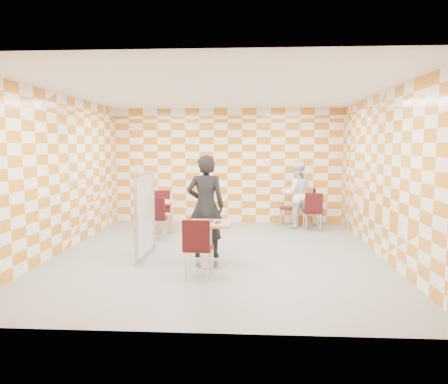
% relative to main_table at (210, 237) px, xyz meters
% --- Properties ---
extents(room_shell, '(7.00, 7.00, 7.00)m').
position_rel_main_table_xyz_m(room_shell, '(0.08, 1.40, 0.99)').
color(room_shell, gray).
rests_on(room_shell, ground).
extents(main_table, '(0.70, 0.70, 0.75)m').
position_rel_main_table_xyz_m(main_table, '(0.00, 0.00, 0.00)').
color(main_table, tan).
rests_on(main_table, ground).
extents(second_table, '(0.70, 0.70, 0.75)m').
position_rel_main_table_xyz_m(second_table, '(2.14, 3.91, 0.00)').
color(second_table, tan).
rests_on(second_table, ground).
extents(empty_table, '(0.70, 0.70, 0.75)m').
position_rel_main_table_xyz_m(empty_table, '(-1.43, 2.77, 0.00)').
color(empty_table, tan).
rests_on(empty_table, ground).
extents(chair_main_front, '(0.45, 0.46, 0.92)m').
position_rel_main_table_xyz_m(chair_main_front, '(-0.12, -0.71, 0.04)').
color(chair_main_front, '#390B0F').
rests_on(chair_main_front, ground).
extents(chair_second_front, '(0.43, 0.44, 0.92)m').
position_rel_main_table_xyz_m(chair_second_front, '(2.16, 3.17, 0.04)').
color(chair_second_front, '#390B0F').
rests_on(chair_second_front, ground).
extents(chair_second_side, '(0.48, 0.47, 0.92)m').
position_rel_main_table_xyz_m(chair_second_side, '(1.73, 3.90, 0.04)').
color(chair_second_side, '#390B0F').
rests_on(chair_second_side, ground).
extents(chair_empty_near, '(0.43, 0.44, 0.92)m').
position_rel_main_table_xyz_m(chair_empty_near, '(-1.34, 2.01, 0.04)').
color(chair_empty_near, '#390B0F').
rests_on(chair_empty_near, ground).
extents(chair_empty_far, '(0.50, 0.51, 0.92)m').
position_rel_main_table_xyz_m(chair_empty_far, '(-1.50, 3.38, 0.04)').
color(chair_empty_far, '#390B0F').
rests_on(chair_empty_far, ground).
extents(partition, '(0.08, 1.38, 1.55)m').
position_rel_main_table_xyz_m(partition, '(-1.23, 0.56, 0.28)').
color(partition, white).
rests_on(partition, ground).
extents(man_dark, '(0.70, 0.47, 1.87)m').
position_rel_main_table_xyz_m(man_dark, '(-0.13, 0.65, 0.42)').
color(man_dark, black).
rests_on(man_dark, ground).
extents(man_white, '(0.91, 0.76, 1.66)m').
position_rel_main_table_xyz_m(man_white, '(1.83, 3.66, 0.32)').
color(man_white, white).
rests_on(man_white, ground).
extents(pizza_on_foil, '(0.40, 0.40, 0.04)m').
position_rel_main_table_xyz_m(pizza_on_foil, '(-0.00, -0.02, 0.26)').
color(pizza_on_foil, silver).
rests_on(pizza_on_foil, main_table).
extents(sport_bottle, '(0.06, 0.06, 0.20)m').
position_rel_main_table_xyz_m(sport_bottle, '(1.98, 4.04, 0.33)').
color(sport_bottle, white).
rests_on(sport_bottle, second_table).
extents(soda_bottle, '(0.07, 0.07, 0.23)m').
position_rel_main_table_xyz_m(soda_bottle, '(2.31, 3.98, 0.34)').
color(soda_bottle, black).
rests_on(soda_bottle, second_table).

